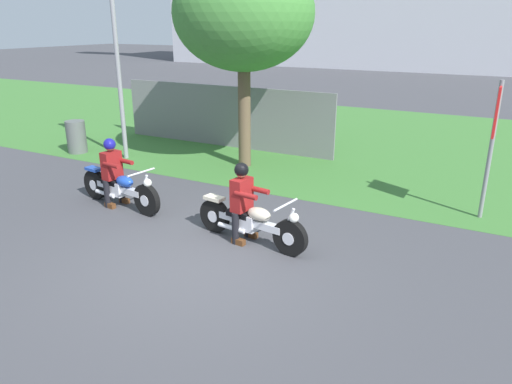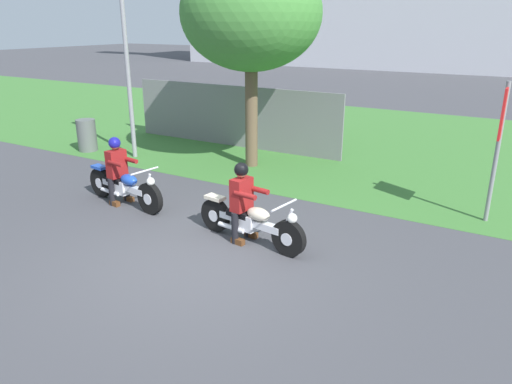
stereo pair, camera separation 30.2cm
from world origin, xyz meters
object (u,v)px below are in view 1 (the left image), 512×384
Objects in this scene: motorcycle_lead at (251,222)px; sign_banner at (494,129)px; rider_lead at (243,196)px; streetlight_pole at (117,22)px; tree_roadside at (244,14)px; trash_can at (76,137)px; rider_follow at (112,167)px; motorcycle_follow at (120,189)px.

motorcycle_lead is 4.74m from sign_banner.
streetlight_pole reaches higher than rider_lead.
motorcycle_lead is at bearing -59.31° from tree_roadside.
tree_roadside is at bearing 12.69° from trash_can.
trash_can is (-7.31, 2.94, 0.08)m from motorcycle_lead.
rider_follow is 4.85m from tree_roadside.
rider_lead is 7.72m from trash_can.
streetlight_pole is 6.18× the size of trash_can.
rider_lead is 5.45m from tree_roadside.
sign_banner reaches higher than rider_lead.
trash_can is 10.73m from sign_banner.
rider_follow is (-3.15, 0.25, 0.01)m from rider_lead.
trash_can reaches higher than motorcycle_follow.
streetlight_pole is (-5.54, 3.13, 3.18)m from motorcycle_lead.
trash_can is at bearing -167.31° from tree_roadside.
tree_roadside reaches higher than motorcycle_lead.
motorcycle_lead is 0.84× the size of sign_banner.
trash_can is at bearing -179.24° from sign_banner.
streetlight_pole is 3.57m from trash_can.
motorcycle_lead is 0.46m from rider_lead.
motorcycle_follow is 4.90m from streetlight_pole.
sign_banner reaches higher than motorcycle_lead.
rider_lead is 0.62× the size of motorcycle_follow.
rider_lead reaches higher than trash_can.
streetlight_pole reaches higher than rider_follow.
tree_roadside reaches higher than sign_banner.
streetlight_pole is (-2.22, 2.86, 2.74)m from rider_follow.
rider_lead is 3.02m from motorcycle_follow.
motorcycle_follow is at bearing -32.91° from trash_can.
rider_lead is 0.99× the size of rider_follow.
streetlight_pole reaches higher than motorcycle_follow.
tree_roadside reaches higher than trash_can.
sign_banner is (6.50, 2.83, 1.34)m from motorcycle_follow.
motorcycle_follow is 4.95m from trash_can.
rider_follow reaches higher than motorcycle_lead.
rider_lead is at bearing -60.93° from tree_roadside.
streetlight_pole is at bearing 157.91° from rider_lead.
motorcycle_lead is 5.77m from tree_roadside.
rider_follow is at bearing -52.18° from streetlight_pole.
motorcycle_lead is at bearing 3.27° from rider_follow.
rider_follow reaches higher than motorcycle_follow.
trash_can is at bearing 166.07° from motorcycle_lead.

